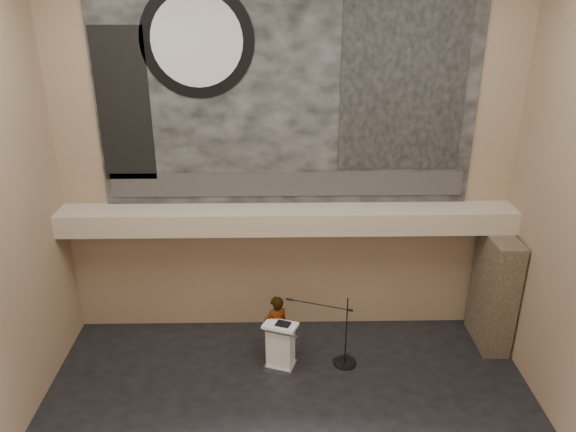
{
  "coord_description": "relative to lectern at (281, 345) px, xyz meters",
  "views": [
    {
      "loc": [
        -0.21,
        -7.71,
        7.89
      ],
      "look_at": [
        0.0,
        3.2,
        3.2
      ],
      "focal_mm": 35.0,
      "sensor_mm": 36.0,
      "label": 1
    }
  ],
  "objects": [
    {
      "name": "banner_clock_face",
      "position": [
        -1.62,
        1.62,
        6.15
      ],
      "size": [
        1.84,
        0.02,
        1.84
      ],
      "primitive_type": "cylinder",
      "rotation": [
        1.57,
        0.0,
        0.0
      ],
      "color": "silver",
      "rests_on": "banner"
    },
    {
      "name": "papers",
      "position": [
        -0.14,
        -0.01,
        0.55
      ],
      "size": [
        0.23,
        0.3,
        0.0
      ],
      "primitive_type": "cube",
      "rotation": [
        0.0,
        0.0,
        0.13
      ],
      "color": "white",
      "rests_on": "lectern"
    },
    {
      "name": "banner",
      "position": [
        0.18,
        1.68,
        5.15
      ],
      "size": [
        8.0,
        0.05,
        5.0
      ],
      "primitive_type": "cube",
      "color": "black",
      "rests_on": "wall_back"
    },
    {
      "name": "sprinkler_right",
      "position": [
        2.08,
        1.26,
        2.12
      ],
      "size": [
        0.04,
        0.04,
        0.06
      ],
      "primitive_type": "cylinder",
      "color": "#B2893D",
      "rests_on": "soffit"
    },
    {
      "name": "mic_stand",
      "position": [
        1.37,
        0.09,
        -0.3
      ],
      "size": [
        1.55,
        0.72,
        1.66
      ],
      "rotation": [
        0.0,
        0.0,
        -0.34
      ],
      "color": "black",
      "rests_on": "floor"
    },
    {
      "name": "banner_brick_print",
      "position": [
        -3.22,
        1.64,
        4.85
      ],
      "size": [
        1.1,
        0.02,
        3.2
      ],
      "primitive_type": "cube",
      "color": "black",
      "rests_on": "banner"
    },
    {
      "name": "sprinkler_left",
      "position": [
        -1.42,
        1.26,
        2.12
      ],
      "size": [
        0.04,
        0.04,
        0.06
      ],
      "primitive_type": "cylinder",
      "color": "#B2893D",
      "rests_on": "soffit"
    },
    {
      "name": "soffit",
      "position": [
        0.18,
        1.31,
        2.4
      ],
      "size": [
        10.0,
        0.8,
        0.5
      ],
      "primitive_type": "cube",
      "color": "tan",
      "rests_on": "wall_back"
    },
    {
      "name": "wall_back",
      "position": [
        0.18,
        1.71,
        3.7
      ],
      "size": [
        10.0,
        0.02,
        8.5
      ],
      "primitive_type": "cube",
      "color": "#8F745A",
      "rests_on": "floor"
    },
    {
      "name": "speaker_person",
      "position": [
        -0.09,
        0.35,
        0.22
      ],
      "size": [
        0.67,
        0.57,
        1.55
      ],
      "primitive_type": "imported",
      "rotation": [
        0.0,
        0.0,
        3.57
      ],
      "color": "silver",
      "rests_on": "floor"
    },
    {
      "name": "stone_pier",
      "position": [
        4.83,
        0.86,
        0.8
      ],
      "size": [
        0.6,
        1.4,
        2.7
      ],
      "primitive_type": "cube",
      "color": "#3F3326",
      "rests_on": "floor"
    },
    {
      "name": "banner_clock_rim",
      "position": [
        -1.62,
        1.64,
        6.15
      ],
      "size": [
        2.3,
        0.02,
        2.3
      ],
      "primitive_type": "cylinder",
      "rotation": [
        1.57,
        0.0,
        0.0
      ],
      "color": "black",
      "rests_on": "banner"
    },
    {
      "name": "binder",
      "position": [
        0.06,
        -0.04,
        0.56
      ],
      "size": [
        0.36,
        0.33,
        0.04
      ],
      "primitive_type": "cube",
      "rotation": [
        0.0,
        0.0,
        -0.36
      ],
      "color": "black",
      "rests_on": "lectern"
    },
    {
      "name": "banner_text_strip",
      "position": [
        0.18,
        1.64,
        3.1
      ],
      "size": [
        7.76,
        0.02,
        0.55
      ],
      "primitive_type": "cube",
      "color": "#2C2C2C",
      "rests_on": "banner"
    },
    {
      "name": "banner_building_print",
      "position": [
        2.58,
        1.64,
        5.25
      ],
      "size": [
        2.6,
        0.02,
        3.6
      ],
      "primitive_type": "cube",
      "color": "black",
      "rests_on": "banner"
    },
    {
      "name": "lectern",
      "position": [
        0.0,
        0.0,
        0.0
      ],
      "size": [
        0.82,
        0.7,
        1.13
      ],
      "rotation": [
        0.0,
        0.0,
        -0.34
      ],
      "color": "silver",
      "rests_on": "floor"
    }
  ]
}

